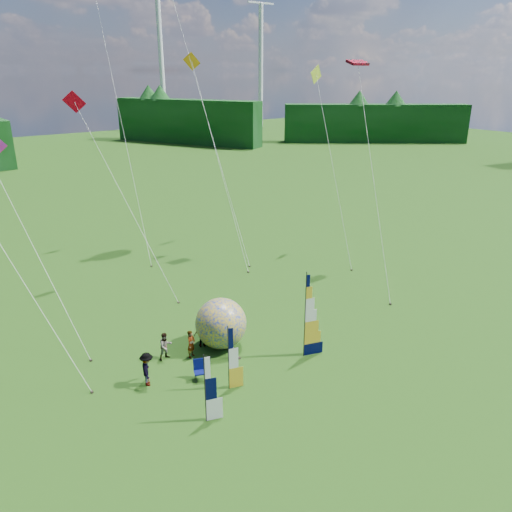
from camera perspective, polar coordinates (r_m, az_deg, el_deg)
ground at (r=25.37m, az=7.52°, el=-13.80°), size 220.00×220.00×0.00m
treeline_ring at (r=23.36m, az=7.97°, el=-5.66°), size 210.00×210.00×8.00m
turbine_left at (r=138.76m, az=0.54°, el=20.79°), size 8.00×1.20×30.00m
turbine_right at (r=131.16m, az=-10.74°, el=20.48°), size 8.00×1.20×30.00m
feather_banner_main at (r=25.94m, az=5.62°, el=-6.92°), size 1.23×0.49×4.64m
side_banner_left at (r=23.68m, az=-3.16°, el=-11.70°), size 0.89×0.37×3.23m
side_banner_far at (r=21.83m, az=-5.84°, el=-14.99°), size 0.92×0.41×3.17m
bol_inflatable at (r=27.22m, az=-4.03°, el=-7.68°), size 3.17×3.17×2.78m
spectator_a at (r=26.73m, az=-7.42°, el=-9.93°), size 0.66×0.58×1.52m
spectator_b at (r=26.78m, az=-10.30°, el=-10.08°), size 0.74×0.38×1.49m
spectator_c at (r=24.89m, az=-12.33°, el=-12.52°), size 0.83×1.18×1.71m
spectator_d at (r=27.57m, az=-6.15°, el=-8.85°), size 0.97×0.63×1.53m
camp_chair at (r=25.00m, az=-6.46°, el=-12.90°), size 0.78×0.78×1.03m
kite_whale at (r=40.51m, az=-5.97°, el=17.62°), size 4.44×15.34×24.54m
kite_rainbow_delta at (r=28.74m, az=-24.26°, el=2.73°), size 8.69×13.45×12.68m
kite_parafoil at (r=34.78m, az=13.38°, el=9.99°), size 9.04×12.15×16.43m
small_kite_red at (r=33.69m, az=-14.71°, el=7.00°), size 6.50×11.16×13.50m
small_kite_orange at (r=38.86m, az=-4.24°, el=11.25°), size 5.82×11.50×16.04m
small_kite_yellow at (r=39.48m, az=8.89°, el=10.56°), size 6.99×10.51×15.17m
small_kite_pink at (r=25.19m, az=-26.40°, el=0.52°), size 9.04×10.53×13.07m
small_kite_green at (r=41.83m, az=-15.15°, el=15.08°), size 4.25×12.71×21.56m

